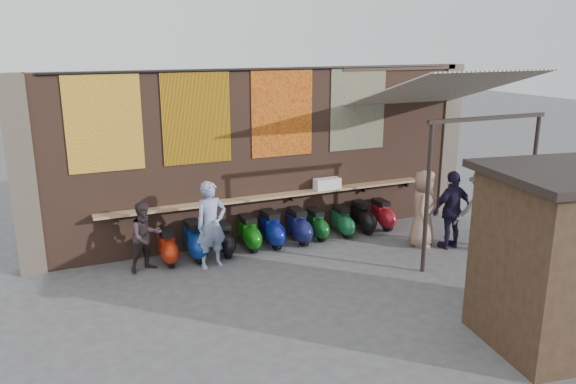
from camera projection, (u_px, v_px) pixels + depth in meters
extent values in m
plane|color=#474749|center=(318.00, 277.00, 11.25)|extent=(70.00, 70.00, 0.00)
cube|color=brown|center=(267.00, 155.00, 13.11)|extent=(10.00, 0.40, 4.00)
cube|color=#4C4238|center=(23.00, 176.00, 11.06)|extent=(0.50, 0.50, 4.00)
cube|color=#4C4238|center=(445.00, 140.00, 15.16)|extent=(0.50, 0.50, 4.00)
cube|color=#9E7A51|center=(273.00, 196.00, 13.02)|extent=(8.00, 0.32, 0.05)
cube|color=white|center=(327.00, 184.00, 13.50)|extent=(0.64, 0.27, 0.26)
cube|color=#9A3716|center=(104.00, 123.00, 11.24)|extent=(1.50, 0.02, 2.00)
cube|color=orange|center=(197.00, 118.00, 11.98)|extent=(1.50, 0.02, 2.00)
cube|color=orange|center=(282.00, 113.00, 12.77)|extent=(1.50, 0.02, 2.00)
cube|color=navy|center=(358.00, 109.00, 13.56)|extent=(1.50, 0.02, 2.00)
cylinder|color=black|center=(270.00, 69.00, 12.39)|extent=(9.50, 0.06, 0.06)
imported|color=#7A8AB2|center=(211.00, 225.00, 11.56)|extent=(0.73, 0.55, 1.84)
imported|color=#2F2428|center=(146.00, 237.00, 11.43)|extent=(0.84, 0.74, 1.46)
imported|color=black|center=(452.00, 210.00, 12.65)|extent=(1.07, 0.48, 1.80)
imported|color=#58595D|center=(481.00, 210.00, 12.52)|extent=(1.36, 1.06, 1.86)
imported|color=#93715D|center=(423.00, 208.00, 12.77)|extent=(1.02, 1.03, 1.79)
cube|color=black|center=(573.00, 261.00, 8.55)|extent=(2.74, 2.23, 2.67)
cube|color=gold|center=(536.00, 206.00, 9.28)|extent=(1.19, 0.24, 0.50)
cube|color=#473321|center=(530.00, 261.00, 9.53)|extent=(2.04, 0.43, 0.06)
cube|color=beige|center=(442.00, 89.00, 12.50)|extent=(3.20, 3.28, 0.97)
cube|color=#33261C|center=(401.00, 68.00, 13.80)|extent=(3.30, 0.08, 0.12)
cube|color=black|center=(489.00, 118.00, 11.30)|extent=(3.00, 0.08, 0.08)
cylinder|color=black|center=(427.00, 199.00, 11.15)|extent=(0.09, 0.09, 3.10)
cylinder|color=black|center=(531.00, 185.00, 12.25)|extent=(0.09, 0.09, 3.10)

